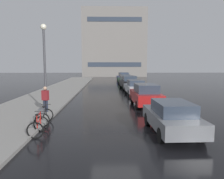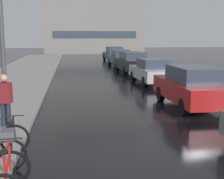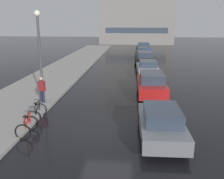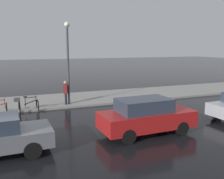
{
  "view_description": "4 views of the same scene",
  "coord_description": "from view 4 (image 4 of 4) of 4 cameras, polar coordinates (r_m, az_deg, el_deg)",
  "views": [
    {
      "loc": [
        -0.44,
        -10.24,
        3.1
      ],
      "look_at": [
        -0.12,
        3.99,
        1.45
      ],
      "focal_mm": 35.0,
      "sensor_mm": 36.0,
      "label": 1
    },
    {
      "loc": [
        -2.3,
        -6.12,
        2.84
      ],
      "look_at": [
        -0.91,
        4.64,
        0.97
      ],
      "focal_mm": 50.0,
      "sensor_mm": 36.0,
      "label": 2
    },
    {
      "loc": [
        1.28,
        -10.77,
        4.97
      ],
      "look_at": [
        0.12,
        1.62,
        1.53
      ],
      "focal_mm": 40.0,
      "sensor_mm": 36.0,
      "label": 3
    },
    {
      "loc": [
        12.08,
        0.14,
        3.98
      ],
      "look_at": [
        -0.15,
        4.99,
        1.7
      ],
      "focal_mm": 40.0,
      "sensor_mm": 36.0,
      "label": 4
    }
  ],
  "objects": [
    {
      "name": "bicycle_second",
      "position": [
        16.14,
        -19.06,
        -3.17
      ],
      "size": [
        0.81,
        1.42,
        1.0
      ],
      "color": "black",
      "rests_on": "ground"
    },
    {
      "name": "pedestrian",
      "position": [
        16.95,
        -10.55,
        -0.56
      ],
      "size": [
        0.45,
        0.35,
        1.73
      ],
      "color": "#1E2333",
      "rests_on": "ground"
    },
    {
      "name": "sidewalk_kerb",
      "position": [
        20.96,
        6.85,
        -1.01
      ],
      "size": [
        4.8,
        60.0,
        0.14
      ],
      "primitive_type": "cube",
      "color": "gray",
      "rests_on": "ground"
    },
    {
      "name": "streetlamp",
      "position": [
        16.76,
        -10.08,
        7.99
      ],
      "size": [
        0.36,
        0.36,
        5.55
      ],
      "color": "#424247",
      "rests_on": "ground"
    },
    {
      "name": "car_red",
      "position": [
        11.57,
        7.79,
        -6.0
      ],
      "size": [
        1.91,
        4.4,
        1.66
      ],
      "color": "#AD1919",
      "rests_on": "ground"
    },
    {
      "name": "ground_plane",
      "position": [
        12.72,
        -21.42,
        -9.12
      ],
      "size": [
        140.0,
        140.0,
        0.0
      ],
      "primitive_type": "plane",
      "color": "black"
    }
  ]
}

